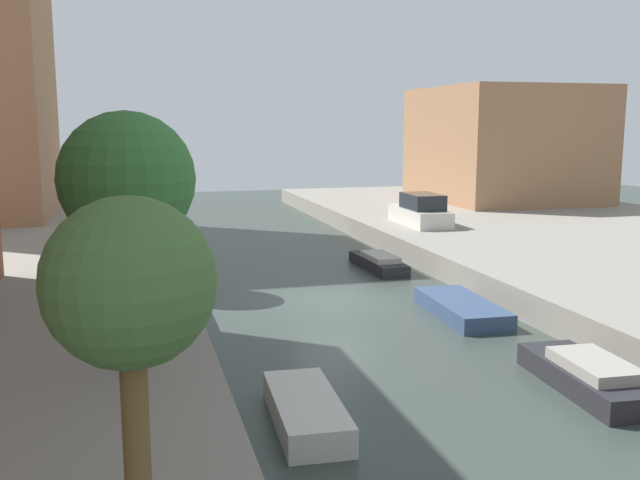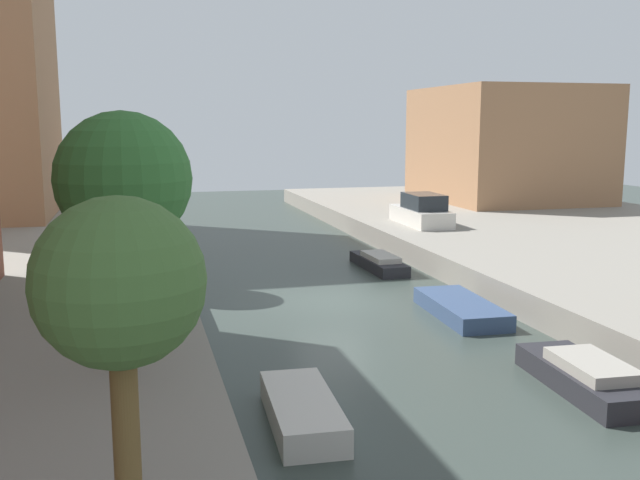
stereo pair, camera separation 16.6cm
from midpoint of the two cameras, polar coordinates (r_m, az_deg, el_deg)
name	(u,v)px [view 2 (the right image)]	position (r m, az deg, el deg)	size (l,w,h in m)	color
ground_plane	(333,301)	(24.81, 1.24, -4.97)	(84.00, 84.00, 0.00)	#333D38
low_block_right	(506,144)	(50.01, 14.88, 7.49)	(10.00, 11.55, 7.56)	#9E704C
street_tree_0	(119,289)	(8.18, -15.33, -3.80)	(1.95, 1.95, 4.37)	brown
street_tree_1	(123,180)	(14.98, -15.27, 4.67)	(2.79, 2.79, 5.41)	brown
street_tree_2	(126,166)	(20.55, -15.19, 5.75)	(2.91, 2.91, 5.44)	brown
street_tree_3	(127,164)	(26.95, -15.11, 5.98)	(2.85, 2.85, 5.15)	brown
street_tree_4	(128,152)	(32.67, -15.10, 6.84)	(3.02, 3.02, 5.42)	brown
parked_car	(422,212)	(36.72, 8.34, 2.27)	(1.88, 4.68, 1.62)	beige
moored_boat_left_2	(302,411)	(14.95, -1.12, -13.64)	(1.49, 3.51, 0.59)	beige
moored_boat_right_2	(586,376)	(17.82, 20.94, -10.24)	(1.72, 4.11, 0.81)	#232328
moored_boat_right_3	(461,308)	(23.32, 11.50, -5.42)	(1.88, 4.30, 0.52)	#33476B
moored_boat_right_4	(379,262)	(30.22, 4.93, -1.82)	(1.31, 4.20, 0.69)	#232328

